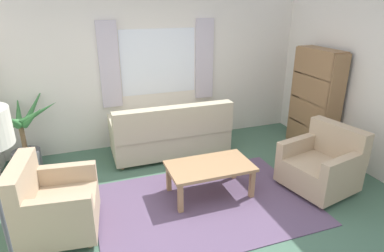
{
  "coord_description": "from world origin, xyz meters",
  "views": [
    {
      "loc": [
        -1.34,
        -3.26,
        2.45
      ],
      "look_at": [
        0.07,
        0.7,
        0.81
      ],
      "focal_mm": 30.5,
      "sensor_mm": 36.0,
      "label": 1
    }
  ],
  "objects": [
    {
      "name": "potted_plant",
      "position": [
        -2.2,
        1.79,
        0.48
      ],
      "size": [
        1.06,
        1.06,
        1.19
      ],
      "color": "#56565B",
      "rests_on": "ground_plane"
    },
    {
      "name": "wall_back",
      "position": [
        0.0,
        2.26,
        1.3
      ],
      "size": [
        5.32,
        0.12,
        2.6
      ],
      "primitive_type": "cube",
      "color": "silver",
      "rests_on": "ground_plane"
    },
    {
      "name": "ground_plane",
      "position": [
        0.0,
        0.0,
        0.0
      ],
      "size": [
        6.24,
        6.24,
        0.0
      ],
      "primitive_type": "plane",
      "color": "#476B56"
    },
    {
      "name": "area_rug",
      "position": [
        0.0,
        0.0,
        0.01
      ],
      "size": [
        2.68,
        1.85,
        0.01
      ],
      "primitive_type": "cube",
      "color": "#604C6B",
      "rests_on": "ground_plane"
    },
    {
      "name": "wall_right",
      "position": [
        2.66,
        0.0,
        1.3
      ],
      "size": [
        0.12,
        4.4,
        2.6
      ],
      "primitive_type": "cube",
      "color": "silver",
      "rests_on": "ground_plane"
    },
    {
      "name": "bookshelf",
      "position": [
        2.35,
        0.98,
        0.88
      ],
      "size": [
        0.3,
        0.94,
        1.72
      ],
      "rotation": [
        0.0,
        0.0,
        1.57
      ],
      "color": "olive",
      "rests_on": "ground_plane"
    },
    {
      "name": "window_with_curtains",
      "position": [
        0.0,
        2.18,
        1.45
      ],
      "size": [
        1.98,
        0.07,
        1.4
      ],
      "color": "white"
    },
    {
      "name": "coffee_table",
      "position": [
        0.14,
        0.21,
        0.38
      ],
      "size": [
        1.1,
        0.64,
        0.44
      ],
      "color": "#A87F56",
      "rests_on": "ground_plane"
    },
    {
      "name": "couch",
      "position": [
        -0.0,
        1.54,
        0.37
      ],
      "size": [
        1.9,
        0.82,
        0.92
      ],
      "rotation": [
        0.0,
        0.0,
        3.14
      ],
      "color": "#BCB293",
      "rests_on": "ground_plane"
    },
    {
      "name": "armchair_right",
      "position": [
        1.65,
        -0.15,
        0.35
      ],
      "size": [
        0.98,
        0.99,
        0.88
      ],
      "rotation": [
        0.0,
        0.0,
        -1.36
      ],
      "color": "tan",
      "rests_on": "ground_plane"
    },
    {
      "name": "armchair_left",
      "position": [
        -1.77,
        0.09,
        0.35
      ],
      "size": [
        0.92,
        0.93,
        0.88
      ],
      "rotation": [
        0.0,
        0.0,
        1.45
      ],
      "color": "tan",
      "rests_on": "ground_plane"
    }
  ]
}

